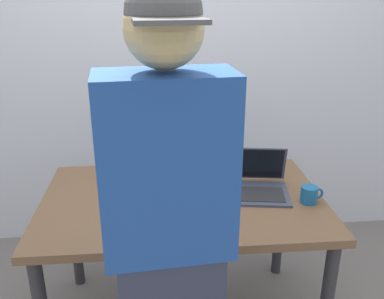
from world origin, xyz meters
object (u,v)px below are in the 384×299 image
(beer_bottle_amber, at_px, (147,164))
(person_figure, at_px, (169,251))
(beer_bottle_brown, at_px, (160,161))
(coffee_mug, at_px, (310,195))
(laptop, at_px, (255,183))
(beer_bottle_dark, at_px, (140,152))

(beer_bottle_amber, relative_size, person_figure, 0.18)
(beer_bottle_brown, height_order, coffee_mug, beer_bottle_brown)
(beer_bottle_amber, relative_size, coffee_mug, 2.83)
(beer_bottle_brown, xyz_separation_m, person_figure, (0.02, -0.86, 0.05))
(laptop, distance_m, person_figure, 0.85)
(beer_bottle_amber, distance_m, person_figure, 0.83)
(beer_bottle_dark, height_order, beer_bottle_brown, beer_bottle_dark)
(beer_bottle_amber, height_order, beer_bottle_dark, beer_bottle_dark)
(beer_bottle_amber, xyz_separation_m, person_figure, (0.09, -0.82, 0.04))
(coffee_mug, bearing_deg, beer_bottle_brown, 157.02)
(beer_bottle_dark, relative_size, coffee_mug, 3.00)
(beer_bottle_dark, bearing_deg, beer_bottle_amber, -75.06)
(laptop, height_order, coffee_mug, laptop)
(beer_bottle_amber, bearing_deg, beer_bottle_dark, 104.94)
(laptop, xyz_separation_m, beer_bottle_amber, (-0.54, 0.11, 0.08))
(person_figure, bearing_deg, coffee_mug, 39.65)
(laptop, bearing_deg, beer_bottle_amber, 168.46)
(beer_bottle_amber, xyz_separation_m, beer_bottle_dark, (-0.04, 0.14, 0.01))
(beer_bottle_brown, relative_size, person_figure, 0.16)
(laptop, bearing_deg, beer_bottle_brown, 162.26)
(beer_bottle_dark, height_order, coffee_mug, beer_bottle_dark)
(person_figure, bearing_deg, beer_bottle_dark, 97.25)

